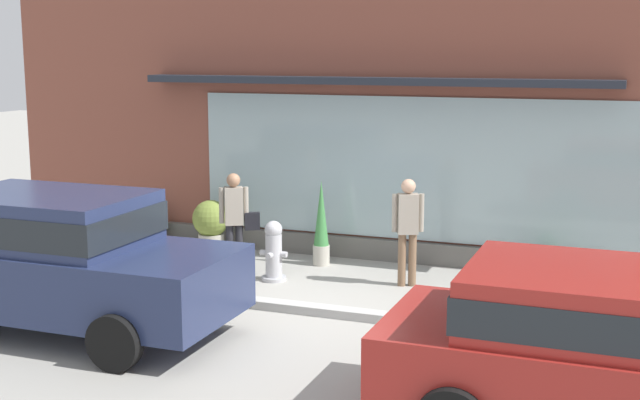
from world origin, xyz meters
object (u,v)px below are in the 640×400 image
(parked_car_red, at_px, (616,345))
(potted_plant_trailing_edge, at_px, (211,223))
(pedestrian_passerby, at_px, (408,224))
(parked_car_navy, at_px, (56,255))
(potted_plant_window_right, at_px, (321,225))
(potted_plant_near_hydrant, at_px, (153,225))
(fire_hydrant, at_px, (274,251))
(pedestrian_with_handbag, at_px, (236,216))
(potted_plant_window_center, at_px, (539,264))

(parked_car_red, xyz_separation_m, potted_plant_trailing_edge, (-6.85, 5.19, -0.39))
(pedestrian_passerby, relative_size, parked_car_navy, 0.37)
(parked_car_red, xyz_separation_m, potted_plant_window_right, (-4.71, 4.99, -0.22))
(potted_plant_near_hydrant, distance_m, potted_plant_trailing_edge, 1.28)
(fire_hydrant, height_order, pedestrian_with_handbag, pedestrian_with_handbag)
(pedestrian_with_handbag, height_order, potted_plant_window_center, pedestrian_with_handbag)
(fire_hydrant, xyz_separation_m, parked_car_red, (5.06, -3.84, 0.44))
(pedestrian_passerby, distance_m, parked_car_red, 5.26)
(pedestrian_with_handbag, xyz_separation_m, potted_plant_trailing_edge, (-1.07, 1.18, -0.42))
(fire_hydrant, distance_m, potted_plant_window_center, 4.07)
(potted_plant_near_hydrant, bearing_deg, potted_plant_window_center, -1.15)
(parked_car_red, distance_m, potted_plant_trailing_edge, 8.60)
(parked_car_navy, bearing_deg, fire_hydrant, 62.86)
(parked_car_red, bearing_deg, potted_plant_window_center, 103.72)
(pedestrian_passerby, height_order, parked_car_red, pedestrian_passerby)
(potted_plant_near_hydrant, height_order, potted_plant_window_center, potted_plant_near_hydrant)
(potted_plant_window_right, bearing_deg, potted_plant_near_hydrant, 174.32)
(fire_hydrant, bearing_deg, potted_plant_trailing_edge, 143.13)
(pedestrian_passerby, xyz_separation_m, parked_car_red, (3.06, -4.28, -0.05))
(parked_car_navy, bearing_deg, pedestrian_with_handbag, 75.05)
(potted_plant_window_right, xyz_separation_m, potted_plant_near_hydrant, (-3.40, 0.34, -0.33))
(pedestrian_with_handbag, height_order, parked_car_navy, parked_car_navy)
(parked_car_red, relative_size, potted_plant_window_center, 8.03)
(potted_plant_window_right, height_order, potted_plant_near_hydrant, potted_plant_window_right)
(fire_hydrant, relative_size, parked_car_red, 0.21)
(pedestrian_with_handbag, bearing_deg, parked_car_navy, -134.75)
(pedestrian_passerby, height_order, parked_car_navy, parked_car_navy)
(pedestrian_with_handbag, relative_size, potted_plant_trailing_edge, 1.76)
(potted_plant_near_hydrant, relative_size, potted_plant_window_center, 1.22)
(pedestrian_passerby, bearing_deg, parked_car_navy, 21.70)
(pedestrian_passerby, relative_size, potted_plant_window_center, 2.97)
(potted_plant_window_right, relative_size, potted_plant_near_hydrant, 2.12)
(potted_plant_trailing_edge, bearing_deg, potted_plant_window_center, 0.05)
(potted_plant_window_right, bearing_deg, parked_car_navy, -114.56)
(pedestrian_with_handbag, relative_size, potted_plant_near_hydrant, 2.41)
(parked_car_red, xyz_separation_m, parked_car_navy, (-6.65, 0.74, 0.08))
(fire_hydrant, bearing_deg, pedestrian_with_handbag, 167.35)
(pedestrian_passerby, relative_size, parked_car_red, 0.37)
(parked_car_red, bearing_deg, potted_plant_near_hydrant, 147.13)
(potted_plant_trailing_edge, bearing_deg, parked_car_navy, -87.45)
(potted_plant_window_right, xyz_separation_m, potted_plant_trailing_edge, (-2.14, 0.20, -0.17))
(parked_car_red, bearing_deg, fire_hydrant, 143.22)
(pedestrian_passerby, height_order, potted_plant_near_hydrant, pedestrian_passerby)
(parked_car_navy, height_order, potted_plant_window_center, parked_car_navy)
(potted_plant_trailing_edge, bearing_deg, pedestrian_passerby, -13.53)
(pedestrian_passerby, bearing_deg, potted_plant_window_center, -176.37)
(pedestrian_passerby, bearing_deg, potted_plant_near_hydrant, -34.69)
(parked_car_red, height_order, potted_plant_trailing_edge, parked_car_red)
(potted_plant_near_hydrant, distance_m, potted_plant_window_center, 6.89)
(fire_hydrant, distance_m, pedestrian_with_handbag, 0.87)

